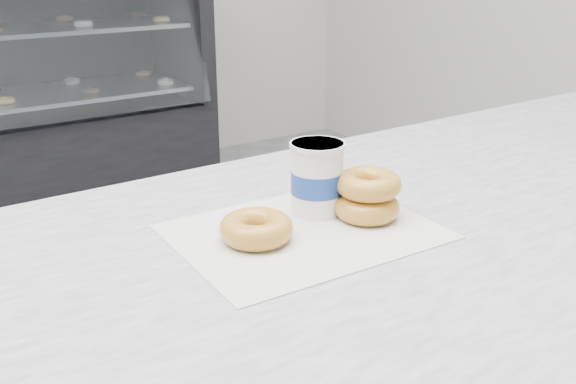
% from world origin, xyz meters
% --- Properties ---
extents(wax_paper, '(0.35, 0.27, 0.00)m').
position_xyz_m(wax_paper, '(0.09, -0.55, 0.90)').
color(wax_paper, silver).
rests_on(wax_paper, counter).
extents(donut_single, '(0.12, 0.12, 0.03)m').
position_xyz_m(donut_single, '(0.02, -0.54, 0.92)').
color(donut_single, gold).
rests_on(donut_single, wax_paper).
extents(donut_stack, '(0.11, 0.11, 0.06)m').
position_xyz_m(donut_stack, '(0.19, -0.56, 0.93)').
color(donut_stack, gold).
rests_on(donut_stack, wax_paper).
extents(coffee_cup, '(0.10, 0.10, 0.11)m').
position_xyz_m(coffee_cup, '(0.14, -0.50, 0.95)').
color(coffee_cup, white).
rests_on(coffee_cup, counter).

